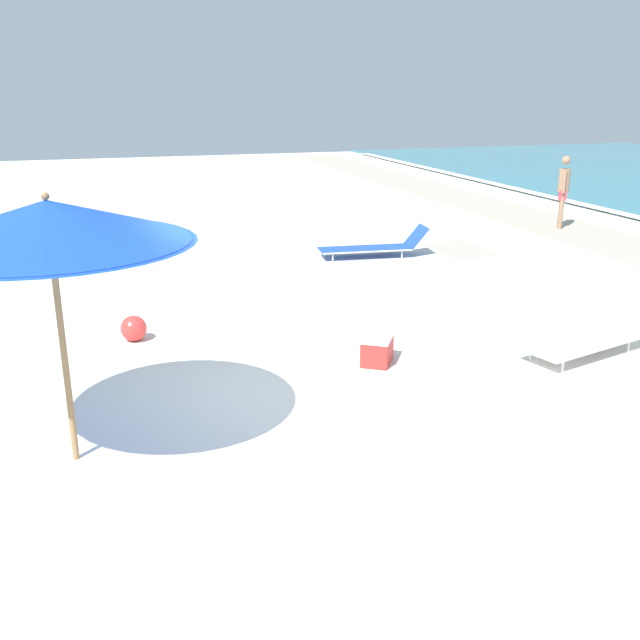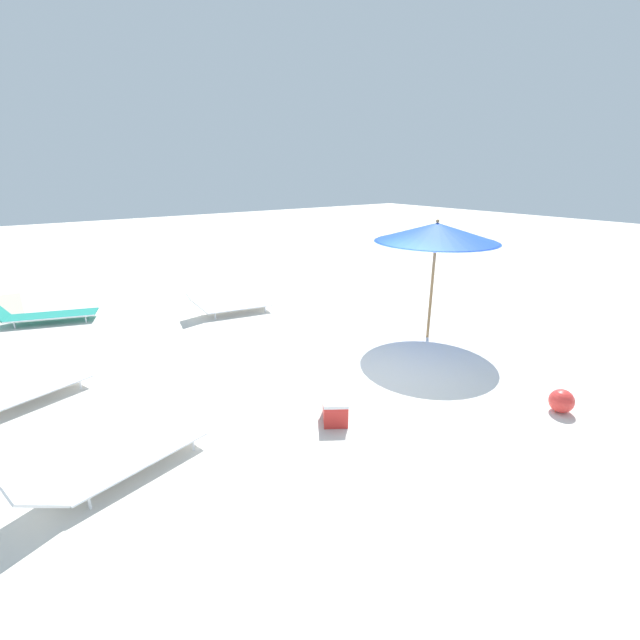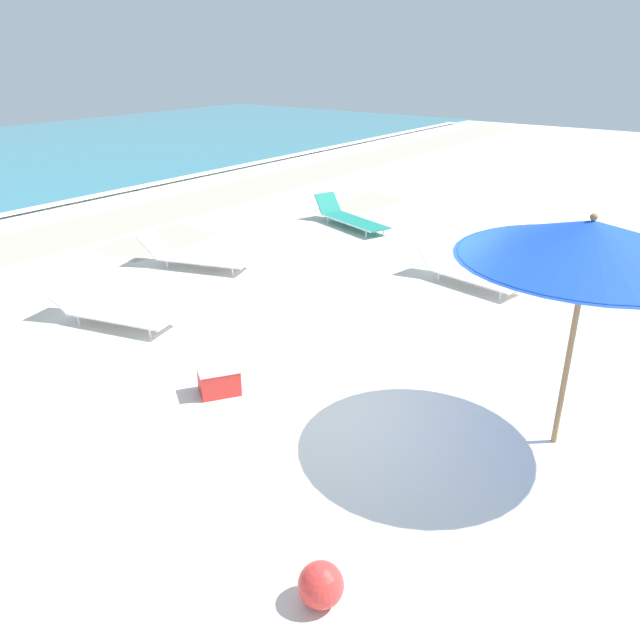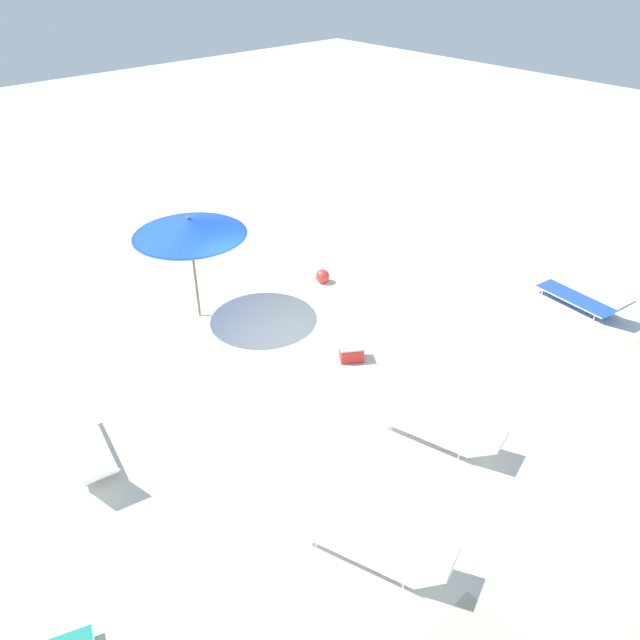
{
  "view_description": "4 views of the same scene",
  "coord_description": "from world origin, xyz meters",
  "px_view_note": "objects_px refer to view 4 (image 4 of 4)",
  "views": [
    {
      "loc": [
        7.21,
        -1.86,
        3.35
      ],
      "look_at": [
        0.06,
        0.46,
        0.88
      ],
      "focal_mm": 40.0,
      "sensor_mm": 36.0,
      "label": 1
    },
    {
      "loc": [
        -4.86,
        4.78,
        3.43
      ],
      "look_at": [
        0.66,
        0.78,
        1.04
      ],
      "focal_mm": 24.0,
      "sensor_mm": 36.0,
      "label": 2
    },
    {
      "loc": [
        -5.25,
        -3.53,
        3.92
      ],
      "look_at": [
        0.51,
        0.73,
        0.77
      ],
      "focal_mm": 35.0,
      "sensor_mm": 36.0,
      "label": 3
    },
    {
      "loc": [
        7.02,
        8.91,
        7.82
      ],
      "look_at": [
        0.03,
        1.17,
        1.14
      ],
      "focal_mm": 35.0,
      "sensor_mm": 36.0,
      "label": 4
    }
  ],
  "objects_px": {
    "sun_lounger_beside_umbrella": "(91,454)",
    "sun_lounger_near_water_left": "(443,432)",
    "sun_lounger_under_umbrella": "(583,300)",
    "beach_ball": "(323,276)",
    "cooler_box": "(351,352)",
    "sun_lounger_mid_beach_solo": "(381,551)",
    "beach_umbrella": "(189,227)"
  },
  "relations": [
    {
      "from": "beach_umbrella",
      "to": "sun_lounger_mid_beach_solo",
      "type": "xyz_separation_m",
      "value": [
        1.74,
        7.44,
        -2.03
      ]
    },
    {
      "from": "sun_lounger_near_water_left",
      "to": "sun_lounger_mid_beach_solo",
      "type": "height_order",
      "value": "sun_lounger_mid_beach_solo"
    },
    {
      "from": "sun_lounger_beside_umbrella",
      "to": "beach_ball",
      "type": "height_order",
      "value": "sun_lounger_beside_umbrella"
    },
    {
      "from": "beach_ball",
      "to": "cooler_box",
      "type": "bearing_deg",
      "value": 57.92
    },
    {
      "from": "sun_lounger_under_umbrella",
      "to": "sun_lounger_mid_beach_solo",
      "type": "xyz_separation_m",
      "value": [
        8.7,
        1.57,
        -0.0
      ]
    },
    {
      "from": "sun_lounger_under_umbrella",
      "to": "sun_lounger_beside_umbrella",
      "type": "relative_size",
      "value": 1.09
    },
    {
      "from": "sun_lounger_mid_beach_solo",
      "to": "cooler_box",
      "type": "xyz_separation_m",
      "value": [
        -3.14,
        -3.8,
        -0.03
      ]
    },
    {
      "from": "sun_lounger_beside_umbrella",
      "to": "sun_lounger_near_water_left",
      "type": "distance_m",
      "value": 6.09
    },
    {
      "from": "sun_lounger_beside_umbrella",
      "to": "beach_ball",
      "type": "bearing_deg",
      "value": -153.42
    },
    {
      "from": "sun_lounger_beside_umbrella",
      "to": "sun_lounger_mid_beach_solo",
      "type": "relative_size",
      "value": 0.93
    },
    {
      "from": "sun_lounger_under_umbrella",
      "to": "sun_lounger_near_water_left",
      "type": "xyz_separation_m",
      "value": [
        6.09,
        0.62,
        -0.01
      ]
    },
    {
      "from": "beach_ball",
      "to": "beach_umbrella",
      "type": "bearing_deg",
      "value": -13.33
    },
    {
      "from": "beach_umbrella",
      "to": "cooler_box",
      "type": "xyz_separation_m",
      "value": [
        -1.41,
        3.64,
        -2.06
      ]
    },
    {
      "from": "beach_umbrella",
      "to": "sun_lounger_mid_beach_solo",
      "type": "height_order",
      "value": "beach_umbrella"
    },
    {
      "from": "sun_lounger_beside_umbrella",
      "to": "beach_ball",
      "type": "relative_size",
      "value": 5.86
    },
    {
      "from": "cooler_box",
      "to": "beach_umbrella",
      "type": "bearing_deg",
      "value": 144.8
    },
    {
      "from": "sun_lounger_near_water_left",
      "to": "beach_ball",
      "type": "relative_size",
      "value": 6.18
    },
    {
      "from": "sun_lounger_under_umbrella",
      "to": "beach_ball",
      "type": "height_order",
      "value": "sun_lounger_under_umbrella"
    },
    {
      "from": "sun_lounger_mid_beach_solo",
      "to": "sun_lounger_near_water_left",
      "type": "bearing_deg",
      "value": -178.83
    },
    {
      "from": "sun_lounger_mid_beach_solo",
      "to": "beach_ball",
      "type": "distance_m",
      "value": 8.32
    },
    {
      "from": "sun_lounger_near_water_left",
      "to": "beach_ball",
      "type": "bearing_deg",
      "value": -126.97
    },
    {
      "from": "sun_lounger_beside_umbrella",
      "to": "sun_lounger_mid_beach_solo",
      "type": "bearing_deg",
      "value": 126.54
    },
    {
      "from": "sun_lounger_under_umbrella",
      "to": "cooler_box",
      "type": "relative_size",
      "value": 3.73
    },
    {
      "from": "sun_lounger_under_umbrella",
      "to": "sun_lounger_beside_umbrella",
      "type": "height_order",
      "value": "sun_lounger_under_umbrella"
    },
    {
      "from": "sun_lounger_mid_beach_solo",
      "to": "cooler_box",
      "type": "height_order",
      "value": "sun_lounger_mid_beach_solo"
    },
    {
      "from": "sun_lounger_under_umbrella",
      "to": "sun_lounger_near_water_left",
      "type": "bearing_deg",
      "value": 12.28
    },
    {
      "from": "sun_lounger_mid_beach_solo",
      "to": "beach_ball",
      "type": "height_order",
      "value": "sun_lounger_mid_beach_solo"
    },
    {
      "from": "sun_lounger_beside_umbrella",
      "to": "sun_lounger_near_water_left",
      "type": "relative_size",
      "value": 0.95
    },
    {
      "from": "beach_umbrella",
      "to": "sun_lounger_near_water_left",
      "type": "relative_size",
      "value": 1.14
    },
    {
      "from": "cooler_box",
      "to": "sun_lounger_under_umbrella",
      "type": "bearing_deg",
      "value": 11.84
    },
    {
      "from": "sun_lounger_near_water_left",
      "to": "cooler_box",
      "type": "bearing_deg",
      "value": -115.29
    },
    {
      "from": "sun_lounger_near_water_left",
      "to": "sun_lounger_under_umbrella",
      "type": "bearing_deg",
      "value": 171.0
    }
  ]
}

